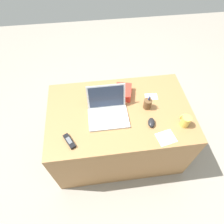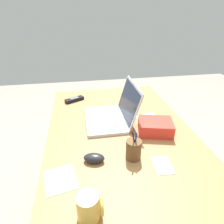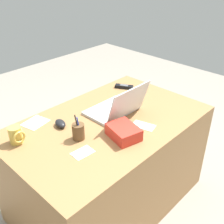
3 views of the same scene
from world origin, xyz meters
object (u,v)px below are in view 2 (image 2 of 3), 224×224
Objects in this scene: computer_mouse at (94,158)px; pen_holder at (134,149)px; cordless_phone at (74,99)px; snack_bag at (155,127)px; laptop at (112,114)px; coffee_mug_white at (89,207)px.

pen_holder is at bearing 102.94° from computer_mouse.
pen_holder is (0.71, 0.27, 0.04)m from cordless_phone.
snack_bag is at bearing 41.25° from cordless_phone.
pen_holder is (0.37, 0.04, 0.00)m from laptop.
coffee_mug_white reaches higher than cordless_phone.
pen_holder reaches higher than coffee_mug_white.
snack_bag is at bearing 51.02° from laptop.
computer_mouse is at bearing -22.46° from laptop.
pen_holder reaches higher than cordless_phone.
cordless_phone is at bearing -138.75° from snack_bag.
pen_holder reaches higher than snack_bag.
coffee_mug_white is (0.64, -0.19, 0.00)m from laptop.
computer_mouse is 0.71m from cordless_phone.
pen_holder is (-0.27, 0.22, -0.00)m from coffee_mug_white.
coffee_mug_white reaches higher than snack_bag.
laptop reaches higher than pen_holder.
laptop is 3.37× the size of coffee_mug_white.
laptop reaches higher than computer_mouse.
laptop is 0.67m from coffee_mug_white.
cordless_phone is (-0.98, -0.05, -0.04)m from coffee_mug_white.
coffee_mug_white reaches higher than computer_mouse.
laptop is at bearing -128.98° from snack_bag.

